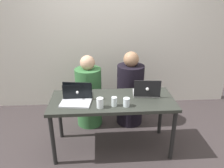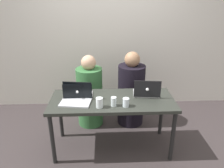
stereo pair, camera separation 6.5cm
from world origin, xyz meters
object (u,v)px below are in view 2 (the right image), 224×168
object	(u,v)px
person_on_left	(90,95)
person_on_right	(131,93)
laptop_back_left	(78,94)
water_glass_right	(126,103)
laptop_front_left	(76,98)
water_glass_center	(114,102)
water_glass_left	(99,103)
laptop_back_right	(146,92)

from	to	relation	value
person_on_left	person_on_right	distance (m)	0.64
laptop_back_left	water_glass_right	world-z (taller)	laptop_back_left
laptop_front_left	laptop_back_left	bearing A→B (deg)	93.19
laptop_front_left	water_glass_right	xyz separation A→B (m)	(0.59, -0.14, -0.00)
person_on_left	person_on_right	bearing A→B (deg)	173.85
water_glass_right	water_glass_center	size ratio (longest dim) A/B	0.93
water_glass_left	laptop_front_left	bearing A→B (deg)	151.62
person_on_right	water_glass_right	size ratio (longest dim) A/B	11.33
laptop_back_right	laptop_front_left	xyz separation A→B (m)	(-0.88, -0.13, -0.00)
laptop_back_right	person_on_right	bearing A→B (deg)	-70.66
laptop_back_left	water_glass_center	distance (m)	0.51
laptop_back_left	laptop_front_left	size ratio (longest dim) A/B	0.94
person_on_left	laptop_back_right	xyz separation A→B (m)	(0.76, -0.53, 0.28)
person_on_right	water_glass_right	distance (m)	0.86
person_on_right	laptop_back_left	xyz separation A→B (m)	(-0.75, -0.53, 0.25)
person_on_left	water_glass_left	size ratio (longest dim) A/B	9.41
laptop_back_left	laptop_back_right	bearing A→B (deg)	178.71
water_glass_right	water_glass_center	distance (m)	0.14
laptop_back_right	water_glass_center	bearing A→B (deg)	36.65
person_on_left	water_glass_right	distance (m)	0.97
person_on_right	laptop_back_right	xyz separation A→B (m)	(0.13, -0.53, 0.26)
water_glass_right	water_glass_center	world-z (taller)	water_glass_center
laptop_back_left	water_glass_left	world-z (taller)	laptop_back_left
laptop_back_right	person_on_left	bearing A→B (deg)	-28.78
person_on_right	laptop_back_right	world-z (taller)	person_on_right
person_on_right	water_glass_right	world-z (taller)	person_on_right
person_on_left	water_glass_right	size ratio (longest dim) A/B	10.90
laptop_back_right	water_glass_center	xyz separation A→B (m)	(-0.43, -0.26, -0.00)
water_glass_right	water_glass_left	size ratio (longest dim) A/B	0.86
water_glass_left	water_glass_center	world-z (taller)	water_glass_left
person_on_left	water_glass_center	xyz separation A→B (m)	(0.33, -0.79, 0.27)
laptop_back_left	laptop_front_left	distance (m)	0.13
person_on_right	water_glass_left	world-z (taller)	person_on_right
laptop_front_left	water_glass_left	world-z (taller)	laptop_front_left
person_on_left	laptop_front_left	distance (m)	0.73
laptop_back_right	laptop_front_left	size ratio (longest dim) A/B	0.92
water_glass_center	laptop_back_left	bearing A→B (deg)	149.91
person_on_right	laptop_front_left	bearing A→B (deg)	42.98
laptop_front_left	person_on_left	bearing A→B (deg)	87.68
laptop_back_left	laptop_front_left	world-z (taller)	laptop_front_left
laptop_back_right	water_glass_right	bearing A→B (deg)	49.32
person_on_left	laptop_back_left	distance (m)	0.61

